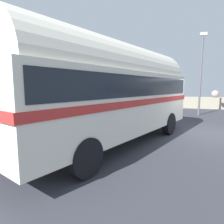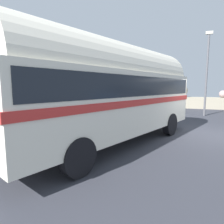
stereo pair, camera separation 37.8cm
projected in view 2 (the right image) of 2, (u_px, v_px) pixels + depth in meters
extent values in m
cube|color=#30323A|center=(210.00, 135.00, 8.53)|extent=(32.00, 26.00, 0.02)
cube|color=#A19882|center=(197.00, 103.00, 19.37)|extent=(31.36, 1.80, 1.10)
sphere|color=#9BA592|center=(85.00, 92.00, 23.88)|extent=(0.93, 0.93, 0.93)
cube|color=tan|center=(118.00, 93.00, 22.10)|extent=(1.04, 1.02, 0.78)
cube|color=tan|center=(140.00, 91.00, 21.29)|extent=(1.29, 1.35, 1.18)
sphere|color=gray|center=(181.00, 90.00, 19.62)|extent=(1.35, 1.35, 1.35)
sphere|color=gray|center=(223.00, 94.00, 18.67)|extent=(0.70, 0.70, 0.70)
cylinder|color=black|center=(129.00, 119.00, 9.86)|extent=(0.58, 1.00, 0.96)
cylinder|color=black|center=(170.00, 124.00, 8.45)|extent=(0.58, 1.00, 0.96)
cylinder|color=black|center=(31.00, 140.00, 5.90)|extent=(0.58, 1.00, 0.96)
cylinder|color=black|center=(78.00, 157.00, 4.49)|extent=(0.58, 1.00, 0.96)
cube|color=silver|center=(113.00, 102.00, 7.04)|extent=(5.00, 8.72, 2.10)
cylinder|color=silver|center=(113.00, 73.00, 6.90)|extent=(4.70, 8.34, 2.20)
cube|color=red|center=(113.00, 101.00, 7.03)|extent=(5.07, 8.82, 0.20)
cube|color=black|center=(113.00, 86.00, 6.96)|extent=(4.92, 8.42, 0.64)
cube|color=silver|center=(163.00, 113.00, 10.39)|extent=(2.21, 0.89, 0.28)
cylinder|color=#5B5B60|center=(206.00, 76.00, 13.79)|extent=(0.14, 0.14, 5.78)
cube|color=beige|center=(209.00, 33.00, 12.68)|extent=(0.44, 0.24, 0.18)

